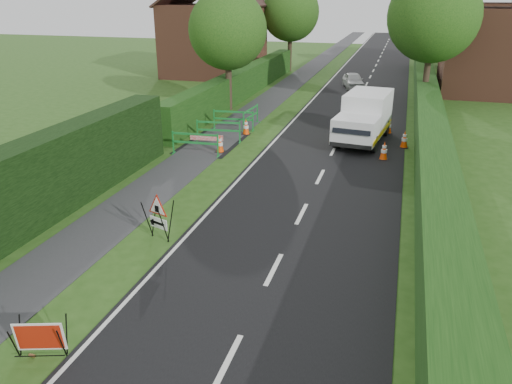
# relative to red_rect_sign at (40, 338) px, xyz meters

# --- Properties ---
(ground) EXTENTS (120.00, 120.00, 0.00)m
(ground) POSITION_rel_red_rect_sign_xyz_m (0.94, 3.35, -0.45)
(ground) COLOR #264B15
(ground) RESTS_ON ground
(road_surface) EXTENTS (6.00, 90.00, 0.02)m
(road_surface) POSITION_rel_red_rect_sign_xyz_m (3.44, 38.35, -0.44)
(road_surface) COLOR black
(road_surface) RESTS_ON ground
(footpath) EXTENTS (2.00, 90.00, 0.02)m
(footpath) POSITION_rel_red_rect_sign_xyz_m (-2.06, 38.35, -0.44)
(footpath) COLOR #2D2D30
(footpath) RESTS_ON ground
(hedge_west_far) EXTENTS (1.00, 24.00, 1.80)m
(hedge_west_far) POSITION_rel_red_rect_sign_xyz_m (-4.06, 25.35, -0.45)
(hedge_west_far) COLOR #14380F
(hedge_west_far) RESTS_ON ground
(hedge_east) EXTENTS (1.20, 50.00, 1.50)m
(hedge_east) POSITION_rel_red_rect_sign_xyz_m (7.44, 19.35, -0.45)
(hedge_east) COLOR #14380F
(hedge_east) RESTS_ON ground
(house_west) EXTENTS (7.50, 7.40, 7.88)m
(house_west) POSITION_rel_red_rect_sign_xyz_m (-9.06, 33.35, 2.45)
(house_west) COLOR brown
(house_west) RESTS_ON ground
(house_east_a) EXTENTS (7.50, 7.40, 7.88)m
(house_east_a) POSITION_rel_red_rect_sign_xyz_m (11.94, 31.35, 2.45)
(house_east_a) COLOR brown
(house_east_a) RESTS_ON ground
(house_east_b) EXTENTS (7.50, 7.40, 7.88)m
(house_east_b) POSITION_rel_red_rect_sign_xyz_m (12.94, 45.35, 2.45)
(house_east_b) COLOR brown
(house_east_b) RESTS_ON ground
(tree_nw) EXTENTS (4.40, 4.40, 6.70)m
(tree_nw) POSITION_rel_red_rect_sign_xyz_m (-3.66, 21.35, 4.03)
(tree_nw) COLOR #2D2116
(tree_nw) RESTS_ON ground
(tree_ne) EXTENTS (5.20, 5.20, 7.79)m
(tree_ne) POSITION_rel_red_rect_sign_xyz_m (7.34, 25.35, 4.73)
(tree_ne) COLOR #2D2116
(tree_ne) RESTS_ON ground
(tree_fw) EXTENTS (4.80, 4.80, 7.24)m
(tree_fw) POSITION_rel_red_rect_sign_xyz_m (-3.66, 37.35, 4.38)
(tree_fw) COLOR #2D2116
(tree_fw) RESTS_ON ground
(tree_fe) EXTENTS (4.20, 4.20, 6.33)m
(tree_fe) POSITION_rel_red_rect_sign_xyz_m (7.34, 41.35, 3.77)
(tree_fe) COLOR #2D2116
(tree_fe) RESTS_ON ground
(red_rect_sign) EXTENTS (1.04, 0.81, 0.78)m
(red_rect_sign) POSITION_rel_red_rect_sign_xyz_m (0.00, 0.00, 0.00)
(red_rect_sign) COLOR black
(red_rect_sign) RESTS_ON ground
(triangle_sign) EXTENTS (1.01, 1.01, 1.16)m
(triangle_sign) POSITION_rel_red_rect_sign_xyz_m (-0.08, 5.04, 0.36)
(triangle_sign) COLOR black
(triangle_sign) RESTS_ON ground
(works_van) EXTENTS (2.41, 4.92, 2.16)m
(works_van) POSITION_rel_red_rect_sign_xyz_m (4.52, 16.82, 0.69)
(works_van) COLOR silver
(works_van) RESTS_ON ground
(traffic_cone_0) EXTENTS (0.38, 0.38, 0.79)m
(traffic_cone_0) POSITION_rel_red_rect_sign_xyz_m (5.61, 14.17, -0.06)
(traffic_cone_0) COLOR black
(traffic_cone_0) RESTS_ON ground
(traffic_cone_1) EXTENTS (0.38, 0.38, 0.79)m
(traffic_cone_1) POSITION_rel_red_rect_sign_xyz_m (6.39, 16.18, -0.06)
(traffic_cone_1) COLOR black
(traffic_cone_1) RESTS_ON ground
(traffic_cone_2) EXTENTS (0.38, 0.38, 0.79)m
(traffic_cone_2) POSITION_rel_red_rect_sign_xyz_m (5.60, 18.47, -0.06)
(traffic_cone_2) COLOR black
(traffic_cone_2) RESTS_ON ground
(traffic_cone_3) EXTENTS (0.38, 0.38, 0.79)m
(traffic_cone_3) POSITION_rel_red_rect_sign_xyz_m (-1.25, 13.22, -0.06)
(traffic_cone_3) COLOR black
(traffic_cone_3) RESTS_ON ground
(traffic_cone_4) EXTENTS (0.38, 0.38, 0.79)m
(traffic_cone_4) POSITION_rel_red_rect_sign_xyz_m (-1.04, 16.30, -0.06)
(traffic_cone_4) COLOR black
(traffic_cone_4) RESTS_ON ground
(ped_barrier_0) EXTENTS (2.07, 0.45, 1.00)m
(ped_barrier_0) POSITION_rel_red_rect_sign_xyz_m (-2.11, 12.54, 0.18)
(ped_barrier_0) COLOR #167B2E
(ped_barrier_0) RESTS_ON ground
(ped_barrier_1) EXTENTS (2.09, 0.62, 1.00)m
(ped_barrier_1) POSITION_rel_red_rect_sign_xyz_m (-1.88, 14.74, 0.18)
(ped_barrier_1) COLOR #167B2E
(ped_barrier_1) RESTS_ON ground
(ped_barrier_2) EXTENTS (2.08, 0.53, 1.00)m
(ped_barrier_2) POSITION_rel_red_rect_sign_xyz_m (-1.91, 16.97, 0.18)
(ped_barrier_2) COLOR #167B2E
(ped_barrier_2) RESTS_ON ground
(ped_barrier_3) EXTENTS (0.48, 2.08, 1.00)m
(ped_barrier_3) POSITION_rel_red_rect_sign_xyz_m (-1.24, 17.78, 0.18)
(ped_barrier_3) COLOR #167B2E
(ped_barrier_3) RESTS_ON ground
(redwhite_plank) EXTENTS (1.49, 0.23, 0.25)m
(redwhite_plank) POSITION_rel_red_rect_sign_xyz_m (-2.08, 13.75, -0.45)
(redwhite_plank) COLOR red
(redwhite_plank) RESTS_ON ground
(litter_can) EXTENTS (0.12, 0.07, 0.07)m
(litter_can) POSITION_rel_red_rect_sign_xyz_m (-0.20, -0.07, -0.45)
(litter_can) COLOR #BF7F4C
(litter_can) RESTS_ON ground
(hatchback_car) EXTENTS (2.05, 3.34, 1.06)m
(hatchback_car) POSITION_rel_red_rect_sign_xyz_m (2.60, 30.49, 0.08)
(hatchback_car) COLOR silver
(hatchback_car) RESTS_ON ground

